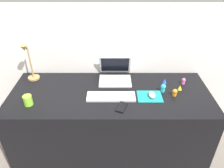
# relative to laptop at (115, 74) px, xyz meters

# --- Properties ---
(ground_plane) EXTENTS (6.00, 6.00, 0.00)m
(ground_plane) POSITION_rel_laptop_xyz_m (-0.05, -0.24, -0.79)
(ground_plane) COLOR slate
(back_wall) EXTENTS (2.96, 0.05, 1.41)m
(back_wall) POSITION_rel_laptop_xyz_m (-0.05, 0.14, -0.09)
(back_wall) COLOR silver
(back_wall) RESTS_ON ground_plane
(desk) EXTENTS (1.76, 0.69, 0.74)m
(desk) POSITION_rel_laptop_xyz_m (-0.05, -0.24, -0.42)
(desk) COLOR black
(desk) RESTS_ON ground_plane
(laptop) EXTENTS (0.30, 0.28, 0.20)m
(laptop) POSITION_rel_laptop_xyz_m (0.00, 0.00, 0.00)
(laptop) COLOR silver
(laptop) RESTS_ON desk
(keyboard) EXTENTS (0.41, 0.13, 0.02)m
(keyboard) POSITION_rel_laptop_xyz_m (-0.04, -0.32, -0.04)
(keyboard) COLOR silver
(keyboard) RESTS_ON desk
(mousepad) EXTENTS (0.21, 0.17, 0.00)m
(mousepad) POSITION_rel_laptop_xyz_m (0.29, -0.30, -0.05)
(mousepad) COLOR teal
(mousepad) RESTS_ON desk
(mouse) EXTENTS (0.06, 0.10, 0.03)m
(mouse) POSITION_rel_laptop_xyz_m (0.31, -0.30, -0.03)
(mouse) COLOR silver
(mouse) RESTS_ON mousepad
(cell_phone) EXTENTS (0.11, 0.14, 0.01)m
(cell_phone) POSITION_rel_laptop_xyz_m (0.05, -0.45, -0.05)
(cell_phone) COLOR black
(cell_phone) RESTS_ON desk
(desk_lamp) EXTENTS (0.11, 0.15, 0.38)m
(desk_lamp) POSITION_rel_laptop_xyz_m (-0.79, -0.03, 0.13)
(desk_lamp) COLOR #A5844C
(desk_lamp) RESTS_ON desk
(coffee_mug) EXTENTS (0.07, 0.07, 0.09)m
(coffee_mug) POSITION_rel_laptop_xyz_m (-0.71, -0.41, -0.01)
(coffee_mug) COLOR #8CDB33
(coffee_mug) RESTS_ON desk
(toy_figurine_yellow) EXTENTS (0.04, 0.04, 0.04)m
(toy_figurine_yellow) POSITION_rel_laptop_xyz_m (0.58, -0.19, -0.03)
(toy_figurine_yellow) COLOR yellow
(toy_figurine_yellow) RESTS_ON desk
(toy_figurine_pink) EXTENTS (0.03, 0.03, 0.06)m
(toy_figurine_pink) POSITION_rel_laptop_xyz_m (0.63, -0.10, -0.02)
(toy_figurine_pink) COLOR pink
(toy_figurine_pink) RESTS_ON desk
(toy_figurine_blue) EXTENTS (0.04, 0.04, 0.05)m
(toy_figurine_blue) POSITION_rel_laptop_xyz_m (0.46, -0.09, -0.03)
(toy_figurine_blue) COLOR blue
(toy_figurine_blue) RESTS_ON desk
(toy_figurine_cyan) EXTENTS (0.04, 0.04, 0.07)m
(toy_figurine_cyan) POSITION_rel_laptop_xyz_m (0.42, -0.23, -0.01)
(toy_figurine_cyan) COLOR #28B7CC
(toy_figurine_cyan) RESTS_ON desk
(toy_figurine_orange) EXTENTS (0.04, 0.04, 0.06)m
(toy_figurine_orange) POSITION_rel_laptop_xyz_m (0.51, -0.29, -0.02)
(toy_figurine_orange) COLOR orange
(toy_figurine_orange) RESTS_ON desk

